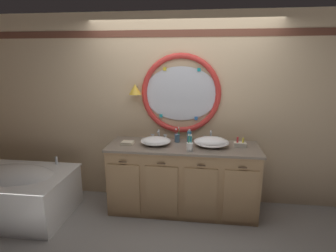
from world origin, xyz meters
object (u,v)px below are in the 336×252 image
object	(u,v)px
sink_basin_left	(156,141)
soap_dispenser	(189,136)
toothbrush_holder_right	(190,146)
toiletry_basket	(240,144)
toothbrush_holder_left	(177,138)
sink_basin_right	(211,142)
folded_hand_towel	(128,143)
bathtub	(14,190)

from	to	relation	value
sink_basin_left	soap_dispenser	distance (m)	0.47
toothbrush_holder_right	toiletry_basket	bearing A→B (deg)	21.50
sink_basin_left	toothbrush_holder_left	xyz separation A→B (m)	(0.26, 0.17, 0.01)
sink_basin_left	toothbrush_holder_right	size ratio (longest dim) A/B	1.80
sink_basin_left	sink_basin_right	bearing A→B (deg)	0.00
toothbrush_holder_right	toiletry_basket	distance (m)	0.67
toothbrush_holder_left	soap_dispenser	size ratio (longest dim) A/B	1.20
toiletry_basket	folded_hand_towel	bearing A→B (deg)	-176.68
soap_dispenser	folded_hand_towel	distance (m)	0.83
bathtub	sink_basin_right	distance (m)	2.62
sink_basin_right	soap_dispenser	size ratio (longest dim) A/B	2.49
bathtub	sink_basin_left	world-z (taller)	sink_basin_left
bathtub	sink_basin_left	size ratio (longest dim) A/B	3.71
sink_basin_right	folded_hand_towel	size ratio (longest dim) A/B	2.75
sink_basin_left	sink_basin_right	distance (m)	0.71
sink_basin_left	sink_basin_right	xyz separation A→B (m)	(0.71, 0.00, 0.01)
bathtub	sink_basin_left	xyz separation A→B (m)	(1.80, 0.40, 0.62)
bathtub	folded_hand_towel	world-z (taller)	folded_hand_towel
bathtub	sink_basin_right	bearing A→B (deg)	8.97
toothbrush_holder_left	soap_dispenser	distance (m)	0.16
toothbrush_holder_left	bathtub	bearing A→B (deg)	-164.65
bathtub	sink_basin_left	bearing A→B (deg)	12.43
soap_dispenser	toiletry_basket	distance (m)	0.67
bathtub	toothbrush_holder_right	xyz separation A→B (m)	(2.25, 0.21, 0.63)
toothbrush_holder_left	folded_hand_towel	bearing A→B (deg)	-163.12
bathtub	toothbrush_holder_left	size ratio (longest dim) A/B	6.80
soap_dispenser	toiletry_basket	bearing A→B (deg)	-11.61
toothbrush_holder_right	soap_dispenser	bearing A→B (deg)	93.96
folded_hand_towel	toiletry_basket	size ratio (longest dim) A/B	1.06
soap_dispenser	folded_hand_towel	xyz separation A→B (m)	(-0.80, -0.22, -0.06)
bathtub	toothbrush_holder_right	world-z (taller)	toothbrush_holder_right
toothbrush_holder_left	toothbrush_holder_right	distance (m)	0.40
sink_basin_left	toothbrush_holder_left	bearing A→B (deg)	32.72
soap_dispenser	folded_hand_towel	world-z (taller)	soap_dispenser
toothbrush_holder_right	sink_basin_left	bearing A→B (deg)	157.68
bathtub	folded_hand_towel	xyz separation A→B (m)	(1.43, 0.37, 0.59)
toothbrush_holder_left	soap_dispenser	world-z (taller)	toothbrush_holder_left
toothbrush_holder_left	toothbrush_holder_right	size ratio (longest dim) A/B	0.99
toothbrush_holder_right	toiletry_basket	xyz separation A→B (m)	(0.63, 0.25, -0.03)
toothbrush_holder_right	sink_basin_right	bearing A→B (deg)	35.31
sink_basin_left	toothbrush_holder_left	world-z (taller)	toothbrush_holder_left
sink_basin_right	toiletry_basket	size ratio (longest dim) A/B	2.92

